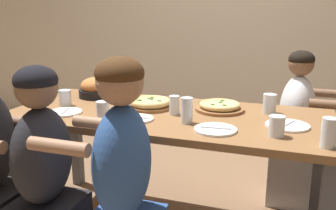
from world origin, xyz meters
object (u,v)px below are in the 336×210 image
object	(u,v)px
skillet_bowl	(96,88)
drinking_glass_a	(187,112)
drinking_glass_f	(65,99)
diner_near_midleft	(44,186)
drinking_glass_g	(103,112)
drinking_glass_c	(269,104)
pizza_board_main	(150,103)
drinking_glass_d	(277,126)
drinking_glass_h	(329,135)
diner_far_right	(295,136)
pizza_board_second	(220,106)
empty_plate_d	(65,112)
drinking_glass_e	(124,105)
diner_near_center	(123,194)
drinking_glass_b	(174,106)
empty_plate_c	(137,119)
empty_plate_b	(215,129)
empty_plate_a	(287,125)

from	to	relation	value
skillet_bowl	drinking_glass_a	world-z (taller)	same
drinking_glass_f	diner_near_midleft	world-z (taller)	diner_near_midleft
drinking_glass_g	drinking_glass_c	bearing A→B (deg)	28.76
drinking_glass_a	diner_near_midleft	distance (m)	0.82
pizza_board_main	drinking_glass_d	xyz separation A→B (m)	(0.78, -0.30, 0.02)
drinking_glass_h	diner_near_midleft	xyz separation A→B (m)	(-1.30, -0.33, -0.31)
pizza_board_main	diner_near_midleft	world-z (taller)	diner_near_midleft
drinking_glass_a	diner_far_right	xyz separation A→B (m)	(0.58, 0.79, -0.33)
pizza_board_second	empty_plate_d	distance (m)	0.94
drinking_glass_e	diner_near_center	bearing A→B (deg)	-65.76
drinking_glass_b	drinking_glass_e	world-z (taller)	drinking_glass_e
drinking_glass_b	drinking_glass_c	size ratio (longest dim) A/B	0.97
drinking_glass_d	diner_near_midleft	distance (m)	1.18
drinking_glass_e	drinking_glass_f	size ratio (longest dim) A/B	1.19
pizza_board_second	diner_near_center	size ratio (longest dim) A/B	0.25
drinking_glass_b	diner_near_midleft	size ratio (longest dim) A/B	0.10
drinking_glass_g	drinking_glass_h	distance (m)	1.16
pizza_board_second	empty_plate_c	xyz separation A→B (m)	(-0.40, -0.35, -0.02)
drinking_glass_d	diner_near_midleft	bearing A→B (deg)	-158.70
empty_plate_d	drinking_glass_g	xyz separation A→B (m)	(0.29, -0.07, 0.04)
drinking_glass_a	diner_near_center	size ratio (longest dim) A/B	0.12
empty_plate_b	drinking_glass_a	bearing A→B (deg)	155.74
pizza_board_main	drinking_glass_b	distance (m)	0.21
diner_far_right	diner_near_midleft	size ratio (longest dim) A/B	0.98
empty_plate_a	diner_near_midleft	distance (m)	1.29
drinking_glass_g	empty_plate_c	bearing A→B (deg)	25.89
drinking_glass_d	drinking_glass_h	distance (m)	0.24
pizza_board_second	drinking_glass_b	bearing A→B (deg)	-143.52
diner_near_center	drinking_glass_f	bearing A→B (deg)	49.28
drinking_glass_f	empty_plate_b	bearing A→B (deg)	-10.42
drinking_glass_b	pizza_board_second	bearing A→B (deg)	36.48
diner_far_right	drinking_glass_b	bearing A→B (deg)	-46.82
diner_near_midleft	empty_plate_a	bearing A→B (deg)	-61.92
drinking_glass_h	diner_near_midleft	distance (m)	1.37
diner_far_right	drinking_glass_d	bearing A→B (deg)	-6.64
drinking_glass_e	drinking_glass_h	bearing A→B (deg)	-10.38
drinking_glass_c	diner_near_center	world-z (taller)	diner_near_center
drinking_glass_c	drinking_glass_d	world-z (taller)	drinking_glass_c
drinking_glass_b	diner_far_right	xyz separation A→B (m)	(0.69, 0.65, -0.32)
drinking_glass_a	empty_plate_a	bearing A→B (deg)	11.99
diner_far_right	drinking_glass_c	bearing A→B (deg)	-20.92
empty_plate_c	drinking_glass_g	distance (m)	0.20
empty_plate_c	drinking_glass_f	distance (m)	0.59
drinking_glass_c	diner_near_center	bearing A→B (deg)	-124.23
drinking_glass_e	pizza_board_main	bearing A→B (deg)	61.98
empty_plate_d	drinking_glass_c	size ratio (longest dim) A/B	1.74
drinking_glass_b	skillet_bowl	bearing A→B (deg)	159.40
diner_near_center	diner_near_midleft	size ratio (longest dim) A/B	1.05
drinking_glass_b	diner_near_midleft	world-z (taller)	diner_near_midleft
diner_near_midleft	drinking_glass_f	bearing A→B (deg)	23.50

